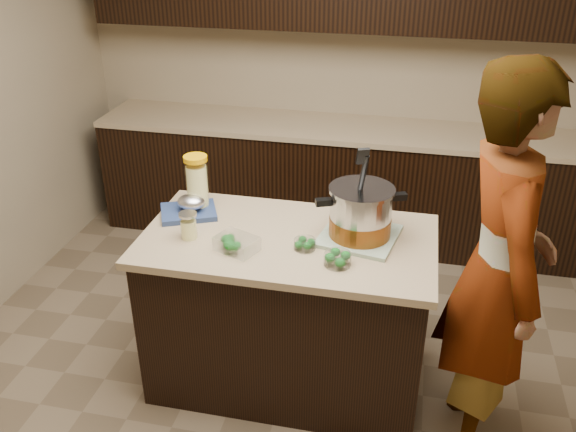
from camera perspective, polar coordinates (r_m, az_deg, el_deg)
name	(u,v)px	position (r m, az deg, el deg)	size (l,w,h in m)	color
ground_plane	(288,375)	(3.56, 0.00, -14.68)	(4.00, 4.00, 0.00)	brown
room_shell	(288,75)	(2.72, 0.00, 13.08)	(4.04, 4.04, 2.72)	tan
back_cabinets	(338,119)	(4.58, 4.70, 9.05)	(3.60, 0.63, 2.33)	black
island	(288,310)	(3.27, 0.00, -8.82)	(1.46, 0.81, 0.90)	black
dish_towel	(359,236)	(3.04, 6.67, -1.86)	(0.36, 0.36, 0.02)	#547C57
stock_pot	(360,215)	(2.99, 6.79, 0.08)	(0.43, 0.42, 0.46)	#B7B7BC
lemonade_pitcher	(197,185)	(3.27, -8.49, 2.86)	(0.15, 0.15, 0.30)	#F9F498
mason_jar	(189,226)	(3.03, -9.28, -0.95)	(0.10, 0.10, 0.15)	#F9F498
broccoli_tub_left	(305,244)	(2.92, 1.59, -2.68)	(0.13, 0.13, 0.05)	silver
broccoli_tub_right	(338,260)	(2.81, 4.66, -4.09)	(0.14, 0.14, 0.06)	silver
broccoli_tub_rect	(237,244)	(2.92, -4.81, -2.65)	(0.23, 0.20, 0.07)	silver
blue_tray	(190,208)	(3.27, -9.18, 0.72)	(0.35, 0.33, 0.11)	navy
person	(498,273)	(2.82, 19.04, -5.02)	(0.69, 0.45, 1.89)	gray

